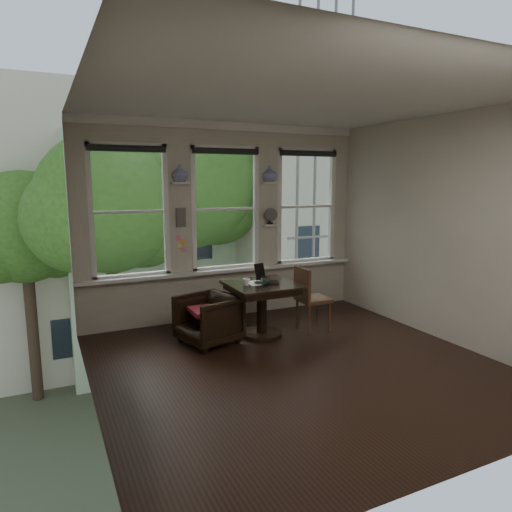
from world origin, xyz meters
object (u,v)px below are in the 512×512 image
mug (246,282)px  laptop (267,283)px  side_chair_right (313,299)px  table (262,310)px  armchair_left (208,319)px

mug → laptop: bearing=-9.9°
laptop → mug: mug is taller
side_chair_right → mug: side_chair_right is taller
table → laptop: size_ratio=2.70×
table → armchair_left: (-0.76, 0.06, -0.05)m
table → side_chair_right: bearing=-4.7°
table → mug: size_ratio=8.67×
table → side_chair_right: side_chair_right is taller
side_chair_right → laptop: 0.81m
table → laptop: laptop is taller
side_chair_right → mug: bearing=89.1°
armchair_left → side_chair_right: (1.56, -0.12, 0.13)m
side_chair_right → laptop: side_chair_right is taller
laptop → armchair_left: bearing=-173.4°
table → laptop: 0.40m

